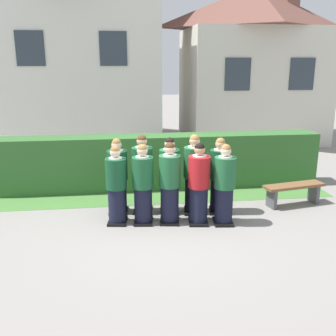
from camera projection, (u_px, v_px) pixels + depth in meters
The scene contains 16 objects.
ground_plane at pixel (170, 222), 7.78m from camera, with size 60.00×60.00×0.00m, color gray.
student_front_row_0 at pixel (116, 187), 7.57m from camera, with size 0.42×0.49×1.57m.
student_front_row_1 at pixel (143, 186), 7.58m from camera, with size 0.42×0.49×1.60m.
student_front_row_2 at pixel (170, 185), 7.60m from camera, with size 0.44×0.51×1.63m.
student_in_red_blazer at pixel (199, 186), 7.56m from camera, with size 0.43×0.53×1.62m.
student_front_row_4 at pixel (224, 186), 7.55m from camera, with size 0.42×0.49×1.60m.
student_rear_row_0 at pixel (118, 178), 8.11m from camera, with size 0.44×0.51×1.60m.
student_rear_row_1 at pixel (142, 176), 8.14m from camera, with size 0.46×0.53×1.67m.
student_rear_row_2 at pixel (170, 177), 8.11m from camera, with size 0.42×0.52×1.62m.
student_rear_row_3 at pixel (194, 176), 8.10m from camera, with size 0.45×0.56×1.68m.
student_rear_row_4 at pixel (219, 177), 8.12m from camera, with size 0.45×0.52×1.61m.
hedge at pixel (158, 162), 9.76m from camera, with size 8.12×0.70×1.34m.
school_building_main at pixel (78, 42), 14.59m from camera, with size 6.24×4.47×7.41m.
school_building_annex at pixel (252, 64), 15.29m from camera, with size 5.48×4.15×5.85m.
wooden_bench at pixel (294, 190), 8.64m from camera, with size 1.44×0.62×0.48m.
lawn_strip at pixel (162, 198), 9.17m from camera, with size 8.12×0.90×0.01m, color #477A38.
Camera 1 is at (-0.94, -7.15, 3.12)m, focal length 41.62 mm.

